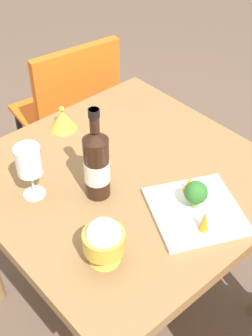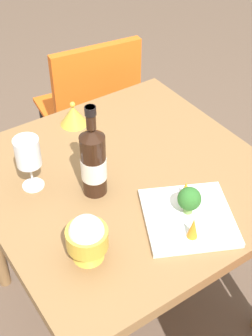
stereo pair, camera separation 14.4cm
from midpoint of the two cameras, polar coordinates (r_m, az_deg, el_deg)
The scene contains 11 objects.
ground_plane at distance 2.01m, azimuth -2.13°, elevation -16.47°, with size 8.00×8.00×0.00m, color brown.
dining_table at distance 1.52m, azimuth -2.72°, elevation -3.40°, with size 0.88×0.88×0.72m.
chair_by_wall at distance 2.14m, azimuth -8.68°, elevation 7.36°, with size 0.45×0.45×0.85m.
wine_bottle at distance 1.33m, azimuth -6.77°, elevation 0.42°, with size 0.08×0.08×0.30m.
wine_glass at distance 1.35m, azimuth -14.99°, elevation 0.63°, with size 0.08×0.08×0.18m.
rice_bowl at distance 1.18m, azimuth -6.30°, elevation -9.16°, with size 0.11×0.11×0.14m.
rice_bowl_lid at distance 1.66m, azimuth -10.32°, elevation 5.88°, with size 0.10×0.10×0.09m.
serving_plate at distance 1.34m, azimuth 5.59°, elevation -5.46°, with size 0.33×0.33×0.02m.
broccoli_floret at distance 1.31m, azimuth 5.59°, elevation -3.27°, with size 0.07×0.07×0.09m.
carrot_garnish_left at distance 1.37m, azimuth 4.91°, elevation -2.14°, with size 0.04×0.04×0.06m.
carrot_garnish_right at distance 1.26m, azimuth 6.40°, elevation -6.73°, with size 0.03×0.03×0.07m.
Camera 1 is at (0.82, -0.72, 1.69)m, focal length 49.08 mm.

